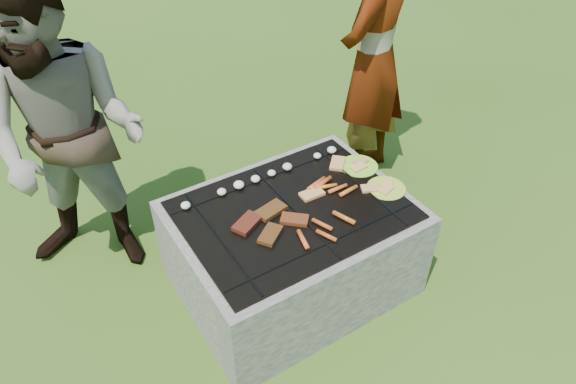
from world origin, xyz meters
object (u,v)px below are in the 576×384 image
(fire_pit, at_px, (292,251))
(bystander, at_px, (69,139))
(cook, at_px, (374,61))
(plate_far, at_px, (359,166))
(plate_near, at_px, (386,188))

(fire_pit, xyz_separation_m, bystander, (-0.92, 0.84, 0.65))
(cook, bearing_deg, plate_far, 23.72)
(plate_far, bearing_deg, cook, 46.21)
(plate_near, bearing_deg, plate_far, 90.11)
(fire_pit, distance_m, cook, 1.46)
(cook, relative_size, bystander, 1.01)
(plate_far, height_order, bystander, bystander)
(fire_pit, bearing_deg, bystander, 137.66)
(plate_far, bearing_deg, bystander, 154.05)
(plate_far, distance_m, bystander, 1.68)
(plate_near, relative_size, bystander, 0.13)
(plate_far, xyz_separation_m, bystander, (-1.48, 0.72, 0.32))
(fire_pit, relative_size, plate_far, 4.86)
(cook, xyz_separation_m, bystander, (-2.03, 0.15, -0.01))
(bystander, bearing_deg, plate_near, 3.13)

